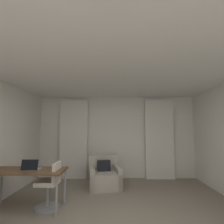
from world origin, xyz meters
TOP-DOWN VIEW (x-y plane):
  - wall_window at (0.00, 3.03)m, footprint 5.12×0.06m
  - ceiling at (0.00, 0.00)m, footprint 5.12×6.12m
  - curtain_left_panel at (-1.38, 2.90)m, footprint 0.90×0.06m
  - curtain_right_panel at (1.38, 2.90)m, footprint 0.90×0.06m
  - armchair at (-0.33, 2.17)m, footprint 0.96×0.95m
  - desk at (-1.78, 0.91)m, footprint 1.46×0.61m
  - desk_chair at (-1.33, 0.92)m, footprint 0.48×0.48m
  - laptop at (-1.69, 0.87)m, footprint 0.33×0.26m

SIDE VIEW (x-z plane):
  - armchair at x=-0.33m, z-range -0.13..0.67m
  - desk_chair at x=-1.33m, z-range -0.05..0.83m
  - desk at x=-1.78m, z-range 0.31..1.05m
  - laptop at x=-1.69m, z-range 0.68..0.90m
  - curtain_left_panel at x=-1.38m, z-range 0.00..2.50m
  - curtain_right_panel at x=1.38m, z-range 0.00..2.50m
  - wall_window at x=0.00m, z-range 0.00..2.60m
  - ceiling at x=0.00m, z-range 2.60..2.66m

